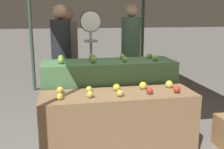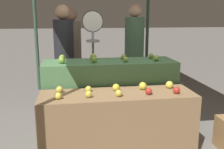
{
  "view_description": "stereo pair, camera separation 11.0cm",
  "coord_description": "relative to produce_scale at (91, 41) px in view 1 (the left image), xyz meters",
  "views": [
    {
      "loc": [
        -0.61,
        -2.76,
        1.63
      ],
      "look_at": [
        -0.02,
        0.3,
        0.91
      ],
      "focal_mm": 42.0,
      "sensor_mm": 36.0,
      "label": 1
    },
    {
      "loc": [
        -0.5,
        -2.78,
        1.63
      ],
      "look_at": [
        -0.02,
        0.3,
        0.91
      ],
      "focal_mm": 42.0,
      "sensor_mm": 36.0,
      "label": 2
    }
  ],
  "objects": [
    {
      "name": "apple_front_3",
      "position": [
        0.5,
        -1.26,
        -0.44
      ],
      "size": [
        0.08,
        0.08,
        0.08
      ],
      "primitive_type": "sphere",
      "color": "#B72D23",
      "rests_on": "display_counter_front"
    },
    {
      "name": "apple_front_1",
      "position": [
        -0.16,
        -1.27,
        -0.45
      ],
      "size": [
        0.07,
        0.07,
        0.07
      ],
      "primitive_type": "sphere",
      "color": "gold",
      "rests_on": "display_counter_front"
    },
    {
      "name": "apple_back_0",
      "position": [
        -0.45,
        -0.67,
        -0.17
      ],
      "size": [
        0.09,
        0.09,
        0.09
      ],
      "primitive_type": "sphere",
      "color": "#7AA338",
      "rests_on": "display_counter_back"
    },
    {
      "name": "apple_back_1",
      "position": [
        -0.04,
        -0.67,
        -0.18
      ],
      "size": [
        0.08,
        0.08,
        0.08
      ],
      "primitive_type": "sphere",
      "color": "#7AA338",
      "rests_on": "display_counter_back"
    },
    {
      "name": "apple_back_3",
      "position": [
        0.77,
        -0.67,
        -0.18
      ],
      "size": [
        0.08,
        0.08,
        0.08
      ],
      "primitive_type": "sphere",
      "color": "#8EB247",
      "rests_on": "display_counter_back"
    },
    {
      "name": "produce_scale",
      "position": [
        0.0,
        0.0,
        0.0
      ],
      "size": [
        0.32,
        0.2,
        1.69
      ],
      "color": "#99999E",
      "rests_on": "ground_plane"
    },
    {
      "name": "person_customer_right",
      "position": [
        -0.31,
        0.9,
        -0.24
      ],
      "size": [
        0.39,
        0.39,
        1.73
      ],
      "rotation": [
        0.0,
        0.0,
        3.02
      ],
      "color": "#2D2D38",
      "rests_on": "ground_plane"
    },
    {
      "name": "apple_back_7",
      "position": [
        0.77,
        -0.46,
        -0.18
      ],
      "size": [
        0.07,
        0.07,
        0.07
      ],
      "primitive_type": "sphere",
      "color": "#84AD3D",
      "rests_on": "display_counter_back"
    },
    {
      "name": "apple_front_2",
      "position": [
        0.16,
        -1.29,
        -0.44
      ],
      "size": [
        0.08,
        0.08,
        0.08
      ],
      "primitive_type": "sphere",
      "color": "gold",
      "rests_on": "display_counter_front"
    },
    {
      "name": "apple_front_5",
      "position": [
        -0.47,
        -1.05,
        -0.44
      ],
      "size": [
        0.08,
        0.08,
        0.08
      ],
      "primitive_type": "sphere",
      "color": "gold",
      "rests_on": "display_counter_front"
    },
    {
      "name": "apple_front_8",
      "position": [
        0.49,
        -1.06,
        -0.44
      ],
      "size": [
        0.09,
        0.09,
        0.09
      ],
      "primitive_type": "sphere",
      "color": "gold",
      "rests_on": "display_counter_front"
    },
    {
      "name": "apple_back_2",
      "position": [
        0.36,
        -0.68,
        -0.18
      ],
      "size": [
        0.07,
        0.07,
        0.07
      ],
      "primitive_type": "sphere",
      "color": "#8EB247",
      "rests_on": "display_counter_back"
    },
    {
      "name": "display_counter_back",
      "position": [
        0.17,
        -0.57,
        -0.73
      ],
      "size": [
        1.75,
        0.55,
        1.03
      ],
      "primitive_type": "cube",
      "color": "#4C7A4C",
      "rests_on": "ground_plane"
    },
    {
      "name": "display_counter_front",
      "position": [
        0.17,
        -1.17,
        -0.86
      ],
      "size": [
        1.75,
        0.55,
        0.76
      ],
      "primitive_type": "cube",
      "color": "olive",
      "rests_on": "ground_plane"
    },
    {
      "name": "apple_front_9",
      "position": [
        0.82,
        -1.06,
        -0.44
      ],
      "size": [
        0.09,
        0.09,
        0.09
      ],
      "primitive_type": "sphere",
      "color": "yellow",
      "rests_on": "display_counter_front"
    },
    {
      "name": "person_vendor_at_scale",
      "position": [
        -0.44,
        0.35,
        -0.19
      ],
      "size": [
        0.43,
        0.43,
        1.79
      ],
      "rotation": [
        0.0,
        0.0,
        3.65
      ],
      "color": "#2D2D38",
      "rests_on": "ground_plane"
    },
    {
      "name": "apple_back_6",
      "position": [
        0.38,
        -0.45,
        -0.18
      ],
      "size": [
        0.07,
        0.07,
        0.07
      ],
      "primitive_type": "sphere",
      "color": "#8EB247",
      "rests_on": "display_counter_back"
    },
    {
      "name": "apple_front_6",
      "position": [
        -0.15,
        -1.06,
        -0.45
      ],
      "size": [
        0.07,
        0.07,
        0.07
      ],
      "primitive_type": "sphere",
      "color": "yellow",
      "rests_on": "display_counter_front"
    },
    {
      "name": "apple_back_4",
      "position": [
        -0.45,
        -0.47,
        -0.17
      ],
      "size": [
        0.08,
        0.08,
        0.08
      ],
      "primitive_type": "sphere",
      "color": "#7AA338",
      "rests_on": "display_counter_back"
    },
    {
      "name": "apple_front_0",
      "position": [
        -0.48,
        -1.28,
        -0.45
      ],
      "size": [
        0.07,
        0.07,
        0.07
      ],
      "primitive_type": "sphere",
      "color": "yellow",
      "rests_on": "display_counter_front"
    },
    {
      "name": "apple_front_4",
      "position": [
        0.82,
        -1.28,
        -0.44
      ],
      "size": [
        0.08,
        0.08,
        0.08
      ],
      "primitive_type": "sphere",
      "color": "#B72D23",
      "rests_on": "display_counter_front"
    },
    {
      "name": "apple_front_7",
      "position": [
        0.17,
        -1.06,
        -0.44
      ],
      "size": [
        0.08,
        0.08,
        0.08
      ],
      "primitive_type": "sphere",
      "color": "gold",
      "rests_on": "display_counter_front"
    },
    {
      "name": "apple_back_5",
      "position": [
        -0.04,
        -0.47,
        -0.17
      ],
      "size": [
        0.09,
        0.09,
        0.09
      ],
      "primitive_type": "sphere",
      "color": "#84AD3D",
      "rests_on": "display_counter_back"
    },
    {
      "name": "person_customer_left",
      "position": [
        0.85,
        0.86,
        -0.19
      ],
      "size": [
        0.47,
        0.47,
        1.82
      ],
      "rotation": [
        0.0,
        0.0,
        2.76
      ],
      "color": "#2D2D38",
      "rests_on": "ground_plane"
    }
  ]
}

